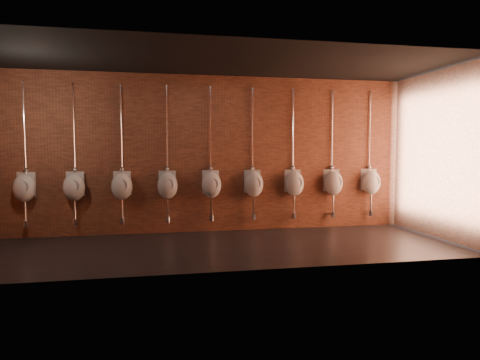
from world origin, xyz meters
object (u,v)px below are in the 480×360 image
object	(u,v)px
urinal_6	(294,183)
urinal_2	(122,186)
urinal_1	(74,186)
urinal_0	(25,187)
urinal_3	(168,185)
urinal_8	(371,182)
urinal_4	(211,184)
urinal_7	(333,182)
urinal_5	(254,184)

from	to	relation	value
urinal_6	urinal_2	bearing A→B (deg)	180.00
urinal_1	urinal_2	bearing A→B (deg)	0.00
urinal_0	urinal_3	world-z (taller)	same
urinal_1	urinal_6	size ratio (longest dim) A/B	1.00
urinal_0	urinal_8	world-z (taller)	same
urinal_0	urinal_4	size ratio (longest dim) A/B	1.00
urinal_3	urinal_7	world-z (taller)	same
urinal_3	urinal_5	bearing A→B (deg)	0.00
urinal_3	urinal_8	xyz separation A→B (m)	(4.40, 0.00, 0.00)
urinal_5	urinal_7	distance (m)	1.76
urinal_0	urinal_3	bearing A→B (deg)	0.00
urinal_0	urinal_6	xyz separation A→B (m)	(5.28, 0.00, 0.00)
urinal_7	urinal_6	bearing A→B (deg)	180.00
urinal_2	urinal_4	bearing A→B (deg)	0.00
urinal_0	urinal_5	world-z (taller)	same
urinal_3	urinal_0	bearing A→B (deg)	180.00
urinal_3	urinal_2	bearing A→B (deg)	180.00
urinal_3	urinal_5	xyz separation A→B (m)	(1.76, 0.00, 0.00)
urinal_2	urinal_8	distance (m)	5.28
urinal_7	urinal_8	xyz separation A→B (m)	(0.88, 0.00, 0.00)
urinal_0	urinal_1	world-z (taller)	same
urinal_5	urinal_7	size ratio (longest dim) A/B	1.00
urinal_3	urinal_7	distance (m)	3.52
urinal_3	urinal_7	xyz separation A→B (m)	(3.52, 0.00, 0.00)
urinal_6	urinal_8	bearing A→B (deg)	0.00
urinal_4	urinal_7	bearing A→B (deg)	0.00
urinal_6	urinal_7	distance (m)	0.88
urinal_3	urinal_6	bearing A→B (deg)	0.00
urinal_1	urinal_5	xyz separation A→B (m)	(3.52, 0.00, 0.00)
urinal_0	urinal_1	distance (m)	0.88
urinal_6	urinal_4	bearing A→B (deg)	180.00
urinal_7	urinal_4	bearing A→B (deg)	180.00
urinal_0	urinal_1	size ratio (longest dim) A/B	1.00
urinal_3	urinal_4	xyz separation A→B (m)	(0.88, 0.00, 0.00)
urinal_1	urinal_8	bearing A→B (deg)	0.00
urinal_5	urinal_8	world-z (taller)	same
urinal_4	urinal_3	bearing A→B (deg)	180.00
urinal_1	urinal_7	world-z (taller)	same
urinal_6	urinal_8	xyz separation A→B (m)	(1.76, 0.00, 0.00)
urinal_2	urinal_3	world-z (taller)	same
urinal_2	urinal_6	distance (m)	3.52
urinal_1	urinal_2	distance (m)	0.88
urinal_3	urinal_6	size ratio (longest dim) A/B	1.00
urinal_2	urinal_3	size ratio (longest dim) A/B	1.00
urinal_2	urinal_6	xyz separation A→B (m)	(3.52, 0.00, 0.00)
urinal_1	urinal_3	distance (m)	1.76
urinal_4	urinal_7	world-z (taller)	same
urinal_8	urinal_1	bearing A→B (deg)	180.00
urinal_2	urinal_6	size ratio (longest dim) A/B	1.00
urinal_4	urinal_8	xyz separation A→B (m)	(3.52, 0.00, 0.00)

